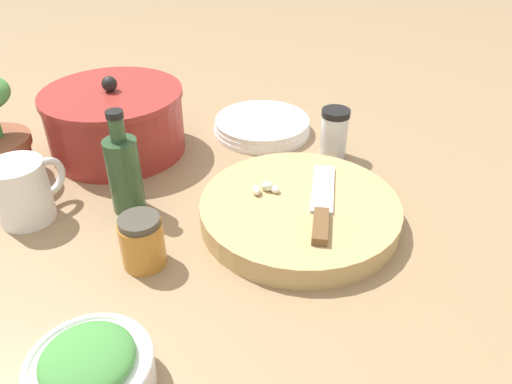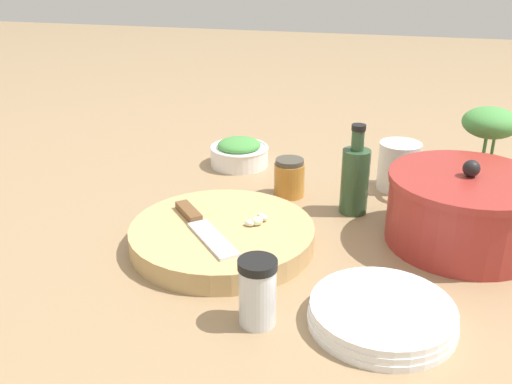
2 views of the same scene
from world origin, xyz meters
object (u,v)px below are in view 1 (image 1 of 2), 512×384
object	(u,v)px
honey_jar	(142,241)
stock_pot	(116,121)
spice_jar	(332,132)
chef_knife	(322,206)
garlic_cloves	(265,188)
herb_bowl	(91,370)
coffee_mug	(23,191)
cutting_board	(299,211)
plate_stack	(262,126)
oil_bottle	(124,172)

from	to	relation	value
honey_jar	stock_pot	world-z (taller)	stock_pot
spice_jar	chef_knife	bearing A→B (deg)	-140.24
garlic_cloves	herb_bowl	bearing A→B (deg)	-159.29
coffee_mug	stock_pot	world-z (taller)	stock_pot
cutting_board	honey_jar	size ratio (longest dim) A/B	4.00
coffee_mug	honey_jar	xyz separation A→B (m)	(0.09, -0.21, -0.01)
herb_bowl	stock_pot	size ratio (longest dim) A/B	0.52
spice_jar	coffee_mug	world-z (taller)	coffee_mug
chef_knife	honey_jar	bearing A→B (deg)	-153.95
herb_bowl	plate_stack	xyz separation A→B (m)	(0.53, 0.35, -0.02)
coffee_mug	oil_bottle	world-z (taller)	oil_bottle
chef_knife	oil_bottle	world-z (taller)	oil_bottle
stock_pot	coffee_mug	bearing A→B (deg)	-152.22
herb_bowl	oil_bottle	world-z (taller)	oil_bottle
plate_stack	honey_jar	bearing A→B (deg)	-152.04
herb_bowl	honey_jar	distance (m)	0.20
herb_bowl	plate_stack	size ratio (longest dim) A/B	0.67
chef_knife	herb_bowl	size ratio (longest dim) A/B	1.29
garlic_cloves	oil_bottle	xyz separation A→B (m)	(-0.17, 0.15, 0.03)
plate_stack	spice_jar	bearing A→B (deg)	-75.83
cutting_board	chef_knife	size ratio (longest dim) A/B	1.79
garlic_cloves	plate_stack	bearing A→B (deg)	51.13
chef_knife	garlic_cloves	world-z (taller)	garlic_cloves
plate_stack	honey_jar	world-z (taller)	honey_jar
oil_bottle	honey_jar	bearing A→B (deg)	-108.93
oil_bottle	stock_pot	world-z (taller)	oil_bottle
herb_bowl	spice_jar	bearing A→B (deg)	18.83
coffee_mug	herb_bowl	bearing A→B (deg)	-98.31
herb_bowl	coffee_mug	bearing A→B (deg)	81.69
spice_jar	oil_bottle	world-z (taller)	oil_bottle
garlic_cloves	coffee_mug	size ratio (longest dim) A/B	0.36
coffee_mug	honey_jar	world-z (taller)	coffee_mug
chef_knife	plate_stack	xyz separation A→B (m)	(0.14, 0.31, -0.03)
chef_knife	spice_jar	bearing A→B (deg)	87.65
chef_knife	plate_stack	distance (m)	0.34
herb_bowl	plate_stack	world-z (taller)	herb_bowl
chef_knife	coffee_mug	xyz separation A→B (m)	(-0.34, 0.31, 0.01)
cutting_board	chef_knife	distance (m)	0.04
garlic_cloves	oil_bottle	world-z (taller)	oil_bottle
cutting_board	spice_jar	distance (m)	0.23
honey_jar	oil_bottle	size ratio (longest dim) A/B	0.45
garlic_cloves	spice_jar	size ratio (longest dim) A/B	0.46
chef_knife	oil_bottle	bearing A→B (deg)	178.99
herb_bowl	spice_jar	xyz separation A→B (m)	(0.57, 0.19, 0.02)
cutting_board	garlic_cloves	world-z (taller)	garlic_cloves
honey_jar	herb_bowl	bearing A→B (deg)	-134.03
herb_bowl	garlic_cloves	bearing A→B (deg)	20.71
coffee_mug	stock_pot	size ratio (longest dim) A/B	0.47
spice_jar	honey_jar	xyz separation A→B (m)	(-0.43, -0.05, -0.01)
cutting_board	chef_knife	xyz separation A→B (m)	(0.01, -0.03, 0.02)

